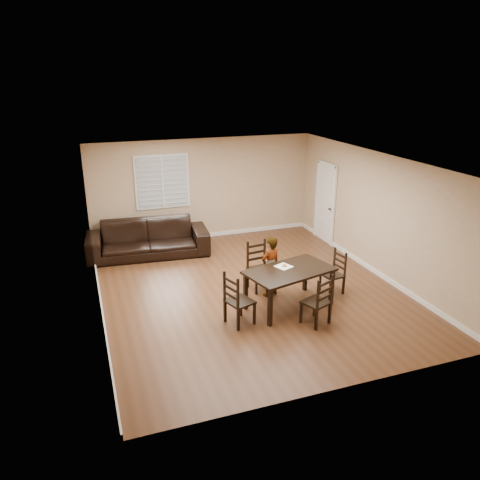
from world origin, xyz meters
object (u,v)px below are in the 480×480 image
(donut, at_px, (285,265))
(dining_table, at_px, (290,274))
(chair_right, at_px, (337,273))
(child, at_px, (270,267))
(chair_left, at_px, (234,302))
(chair_near, at_px, (258,266))
(sofa, at_px, (148,239))
(chair_far, at_px, (321,303))

(donut, bearing_deg, dining_table, -82.13)
(chair_right, relative_size, donut, 8.87)
(dining_table, relative_size, child, 1.46)
(chair_right, distance_m, child, 1.41)
(dining_table, height_order, chair_left, chair_left)
(chair_near, height_order, chair_right, chair_near)
(chair_near, height_order, chair_left, chair_near)
(chair_left, bearing_deg, child, -68.44)
(chair_left, relative_size, child, 0.80)
(dining_table, xyz_separation_m, chair_left, (-1.22, -0.32, -0.23))
(chair_right, xyz_separation_m, child, (-1.36, 0.29, 0.22))
(donut, bearing_deg, child, 107.08)
(sofa, bearing_deg, chair_left, -72.05)
(donut, bearing_deg, chair_near, 104.58)
(child, relative_size, donut, 12.38)
(chair_far, bearing_deg, chair_left, -41.93)
(chair_far, bearing_deg, donut, -98.12)
(dining_table, bearing_deg, chair_left, -179.59)
(chair_left, bearing_deg, chair_near, -54.39)
(chair_right, relative_size, sofa, 0.31)
(donut, bearing_deg, chair_far, -76.04)
(chair_near, bearing_deg, dining_table, -83.87)
(chair_far, relative_size, chair_right, 1.08)
(chair_far, relative_size, donut, 9.55)
(chair_right, relative_size, child, 0.72)
(dining_table, bearing_deg, child, 90.00)
(dining_table, xyz_separation_m, chair_near, (-0.25, 1.03, -0.22))
(sofa, bearing_deg, chair_right, -39.96)
(chair_near, xyz_separation_m, chair_left, (-0.98, -1.35, -0.01))
(child, bearing_deg, chair_left, 21.98)
(chair_right, bearing_deg, sofa, -142.99)
(child, height_order, donut, child)
(sofa, bearing_deg, child, -51.99)
(child, distance_m, donut, 0.45)
(chair_left, distance_m, donut, 1.34)
(chair_near, distance_m, donut, 0.93)
(child, bearing_deg, donut, 89.04)
(chair_near, height_order, sofa, chair_near)
(sofa, bearing_deg, chair_near, -49.11)
(chair_far, height_order, sofa, chair_far)
(chair_near, relative_size, sofa, 0.35)
(chair_right, distance_m, sofa, 4.73)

